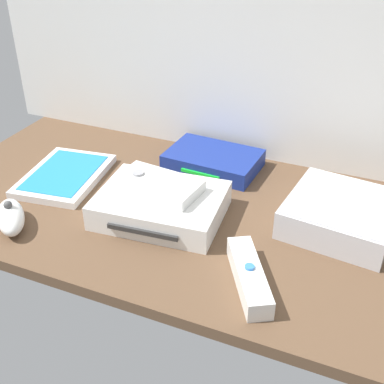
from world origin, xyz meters
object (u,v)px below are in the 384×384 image
at_px(remote_wand, 249,276).
at_px(game_console, 161,205).
at_px(game_case, 65,175).
at_px(network_router, 213,160).
at_px(mini_computer, 341,214).
at_px(remote_classic_pad, 158,185).
at_px(remote_nunchuk, 11,217).

bearing_deg(remote_wand, game_console, 120.70).
bearing_deg(game_case, network_router, 24.20).
xyz_separation_m(game_console, network_router, (0.02, 0.20, -0.00)).
relative_size(game_console, mini_computer, 1.19).
bearing_deg(remote_classic_pad, game_case, 178.79).
distance_m(mini_computer, remote_classic_pad, 0.31).
height_order(game_console, remote_classic_pad, remote_classic_pad).
distance_m(game_console, network_router, 0.20).
distance_m(game_case, remote_wand, 0.45).
bearing_deg(remote_nunchuk, mini_computer, -20.17).
bearing_deg(mini_computer, remote_wand, -116.60).
bearing_deg(game_console, network_router, 78.63).
distance_m(mini_computer, network_router, 0.29).
relative_size(network_router, remote_classic_pad, 1.22).
relative_size(mini_computer, network_router, 1.01).
relative_size(mini_computer, remote_classic_pad, 1.24).
xyz_separation_m(mini_computer, game_case, (-0.52, -0.05, -0.02)).
distance_m(game_console, remote_nunchuk, 0.25).
bearing_deg(game_case, game_console, -17.68).
height_order(network_router, remote_nunchuk, remote_nunchuk).
xyz_separation_m(game_console, remote_wand, (0.19, -0.11, -0.01)).
distance_m(network_router, remote_nunchuk, 0.40).
bearing_deg(remote_wand, game_case, 130.49).
bearing_deg(remote_classic_pad, remote_nunchuk, -139.44).
bearing_deg(remote_nunchuk, game_console, -12.47).
relative_size(game_console, remote_nunchuk, 2.17).
height_order(game_console, game_case, game_console).
xyz_separation_m(network_router, remote_classic_pad, (-0.03, -0.18, 0.04)).
xyz_separation_m(network_router, remote_nunchuk, (-0.24, -0.32, 0.00)).
distance_m(game_console, remote_classic_pad, 0.04).
xyz_separation_m(game_case, remote_classic_pad, (0.22, -0.03, 0.05)).
bearing_deg(remote_classic_pad, remote_wand, -23.73).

